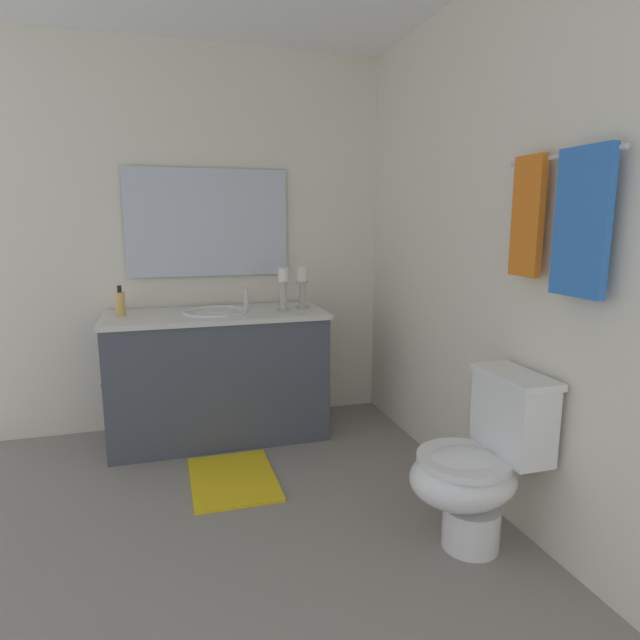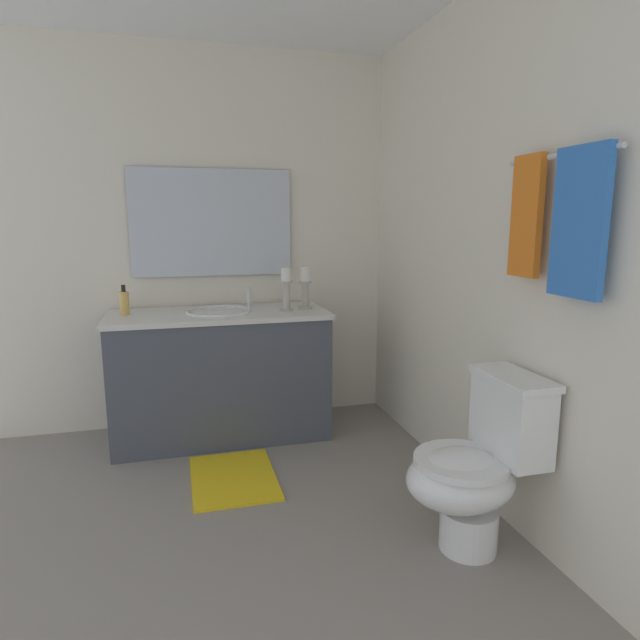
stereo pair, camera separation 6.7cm
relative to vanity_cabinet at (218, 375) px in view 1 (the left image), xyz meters
The scene contains 14 objects.
floor 1.34m from the vanity_cabinet, ahead, with size 3.19×2.66×0.02m, color gray.
wall_back 1.92m from the vanity_cabinet, 43.15° to the left, with size 3.19×0.04×2.45m, color silver.
wall_left 0.89m from the vanity_cabinet, 156.59° to the right, with size 0.04×2.66×2.45m, color silver.
vanity_cabinet is the anchor object (origin of this frame).
sink_basin 0.36m from the vanity_cabinet, 90.00° to the left, with size 0.40×0.40×0.24m.
mirror 0.98m from the vanity_cabinet, behind, with size 0.02×1.03×0.69m, color silver.
candle_holder_tall 0.78m from the vanity_cabinet, 90.81° to the left, with size 0.09×0.09×0.27m.
candle_holder_short 0.69m from the vanity_cabinet, 79.88° to the left, with size 0.09×0.09×0.27m.
soap_bottle 0.73m from the vanity_cabinet, 95.97° to the right, with size 0.06×0.06×0.18m.
toilet 1.76m from the vanity_cabinet, 31.14° to the left, with size 0.39×0.54×0.75m.
towel_bar 2.29m from the vanity_cabinet, 35.47° to the left, with size 0.02×0.02×0.59m, color silver.
towel_near_vanity 2.06m from the vanity_cabinet, 37.68° to the left, with size 0.17×0.03×0.48m, color orange.
towel_center 2.27m from the vanity_cabinet, 32.69° to the left, with size 0.25×0.03×0.52m, color blue.
bath_mat 0.74m from the vanity_cabinet, ahead, with size 0.60×0.44×0.02m, color yellow.
Camera 1 is at (2.03, -0.17, 1.37)m, focal length 30.05 mm.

